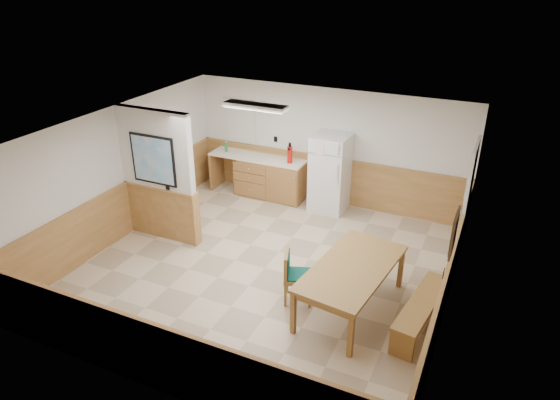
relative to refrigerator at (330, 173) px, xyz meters
The scene contains 20 objects.
ground 2.76m from the refrigerator, 94.64° to the right, with size 6.00×6.00×0.00m, color beige.
ceiling 3.13m from the refrigerator, 94.64° to the right, with size 6.00×6.00×0.02m, color white.
back_wall 0.61m from the refrigerator, 119.97° to the left, with size 6.00×0.02×2.50m, color silver.
right_wall 3.86m from the refrigerator, 43.34° to the right, with size 0.02×6.00×2.50m, color silver.
left_wall 4.17m from the refrigerator, 140.70° to the right, with size 0.02×6.00×2.50m, color silver.
wainscot_back 0.52m from the refrigerator, 121.36° to the left, with size 6.00×0.04×1.00m, color #C0814D.
wainscot_right 3.83m from the refrigerator, 43.55° to the right, with size 0.04×6.00×1.00m, color #C0814D.
wainscot_left 4.15m from the refrigerator, 140.53° to the right, with size 0.04×6.00×1.00m, color #C0814D.
partition_wall 3.49m from the refrigerator, 135.33° to the right, with size 1.50×0.20×2.50m.
kitchen_counter 1.47m from the refrigerator, behind, with size 2.20×0.61×1.00m.
exterior_door 2.86m from the refrigerator, 14.86° to the right, with size 0.07×1.02×2.15m.
kitchen_window 2.45m from the refrigerator, behind, with size 0.80×0.04×1.00m.
wall_painting 4.09m from the refrigerator, 46.79° to the right, with size 0.04×0.50×0.60m.
fluorescent_fixture 2.33m from the refrigerator, 127.31° to the right, with size 1.20×0.30×0.09m.
refrigerator is the anchor object (origin of this frame).
dining_table 3.40m from the refrigerator, 64.70° to the right, with size 1.25×2.12×0.75m.
dining_bench 3.98m from the refrigerator, 50.67° to the right, with size 0.58×1.64×0.45m.
dining_chair 3.30m from the refrigerator, 79.96° to the right, with size 0.69×0.58×0.85m.
fire_extinguisher 0.96m from the refrigerator, behind, with size 0.11×0.11×0.45m.
soap_bottle 2.50m from the refrigerator, behind, with size 0.07×0.07×0.22m, color green.
Camera 1 is at (3.29, -6.48, 4.80)m, focal length 32.00 mm.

